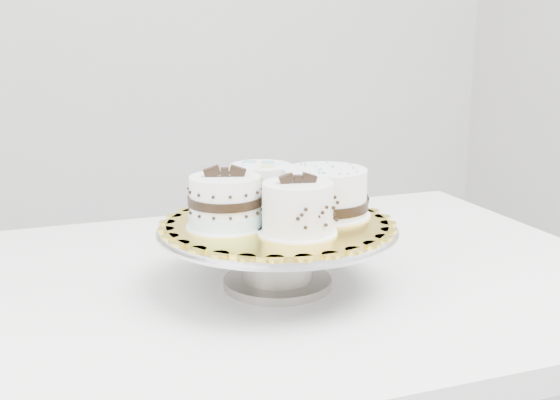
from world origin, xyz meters
name	(u,v)px	position (x,y,z in m)	size (l,w,h in m)	color
table	(248,331)	(-0.02, 0.11, 0.66)	(1.20, 0.85, 0.75)	white
cake_stand	(277,245)	(0.01, 0.06, 0.81)	(0.33, 0.33, 0.09)	gray
cake_board	(277,223)	(0.01, 0.06, 0.84)	(0.31, 0.31, 0.00)	gold
cake_swirl	(298,209)	(0.01, 0.00, 0.88)	(0.11, 0.11, 0.08)	white
cake_banded	(225,204)	(-0.07, 0.07, 0.88)	(0.12, 0.12, 0.09)	white
cake_dots	(261,187)	(0.01, 0.14, 0.88)	(0.11, 0.11, 0.07)	white
cake_ribbon	(326,194)	(0.08, 0.06, 0.88)	(0.14, 0.14, 0.07)	white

